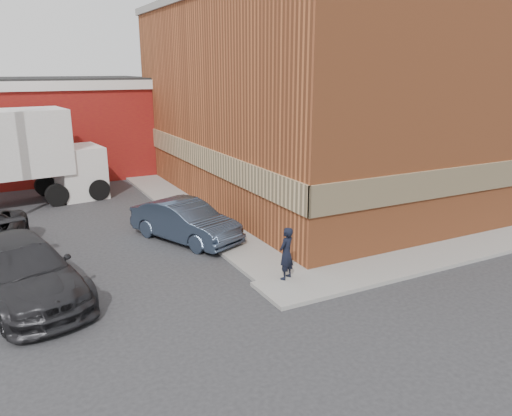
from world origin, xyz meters
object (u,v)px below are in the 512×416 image
brick_building (329,98)px  box_truck (8,152)px  man (286,253)px  warehouse (6,128)px  suv_b (21,271)px  sedan (185,221)px

brick_building → box_truck: brick_building is taller
brick_building → man: (-7.93, -9.25, -3.77)m
brick_building → warehouse: size_ratio=1.12×
brick_building → man: brick_building is taller
suv_b → box_truck: 10.84m
warehouse → box_truck: (-0.17, -7.16, -0.30)m
brick_building → man: size_ratio=11.51×
man → box_truck: bearing=-90.7°
warehouse → box_truck: bearing=-91.3°
suv_b → warehouse: bearing=74.5°
suv_b → box_truck: box_truck is taller
warehouse → sedan: bearing=-71.3°
box_truck → man: bearing=-69.7°
sedan → box_truck: box_truck is taller
man → sedan: size_ratio=0.35×
warehouse → suv_b: 17.97m
warehouse → suv_b: (-0.40, -17.86, -1.99)m
brick_building → warehouse: bearing=142.8°
suv_b → brick_building: bearing=10.5°
warehouse → sedan: warehouse is taller
box_truck → warehouse: bearing=81.7°
man → suv_b: 7.36m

